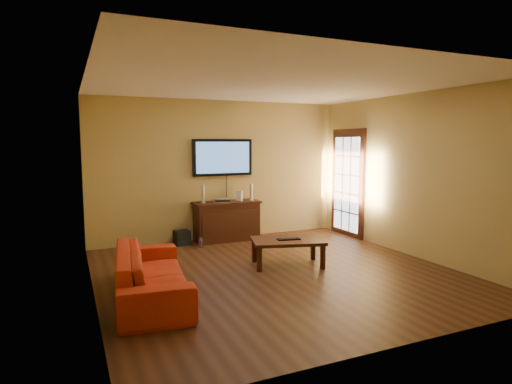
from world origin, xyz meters
TOP-DOWN VIEW (x-y plane):
  - ground_plane at (0.00, 0.00)m, footprint 5.00×5.00m
  - room_walls at (0.00, 0.62)m, footprint 5.00×5.00m
  - french_door at (2.46, 1.70)m, footprint 0.07×1.02m
  - media_console at (0.05, 2.25)m, footprint 1.29×0.49m
  - television at (0.05, 2.45)m, footprint 1.20×0.08m
  - coffee_table at (0.32, 0.26)m, footprint 1.22×0.92m
  - sofa at (-1.85, -0.27)m, footprint 0.84×2.12m
  - speaker_left at (-0.42, 2.24)m, footprint 0.09×0.09m
  - speaker_right at (0.56, 2.24)m, footprint 0.09×0.09m
  - av_receiver at (-0.05, 2.21)m, footprint 0.38×0.32m
  - game_console at (0.32, 2.26)m, footprint 0.10×0.15m
  - subwoofer at (-0.84, 2.25)m, footprint 0.29×0.29m
  - bottle at (-0.59, 1.90)m, footprint 0.07×0.07m
  - keyboard at (0.32, 0.24)m, footprint 0.37×0.19m

SIDE VIEW (x-z plane):
  - ground_plane at x=0.00m, z-range 0.00..0.00m
  - bottle at x=-0.59m, z-range -0.01..0.20m
  - subwoofer at x=-0.84m, z-range 0.00..0.27m
  - coffee_table at x=0.32m, z-range 0.15..0.56m
  - media_console at x=0.05m, z-range 0.00..0.76m
  - sofa at x=-1.85m, z-range 0.00..0.81m
  - keyboard at x=0.32m, z-range 0.41..0.43m
  - av_receiver at x=-0.05m, z-range 0.76..0.83m
  - game_console at x=0.32m, z-range 0.76..0.96m
  - speaker_right at x=0.56m, z-range 0.75..1.07m
  - speaker_left at x=-0.42m, z-range 0.75..1.09m
  - french_door at x=2.46m, z-range -0.06..2.16m
  - television at x=0.05m, z-range 1.24..1.96m
  - room_walls at x=0.00m, z-range -0.81..4.19m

